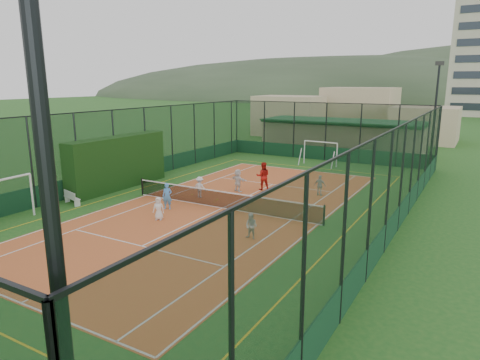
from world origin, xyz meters
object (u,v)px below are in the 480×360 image
object	(u,v)px
floodlight_ne	(434,118)
child_far_right	(320,185)
clubhouse	(342,136)
child_far_left	(200,187)
floodlight_se	(65,352)
coach	(263,176)
futsal_goal_far	(320,154)
child_far_back	(238,180)
child_near_right	(251,226)
futsal_goal_near	(2,203)
child_near_mid	(167,196)
white_bench	(72,197)
child_near_left	(159,208)

from	to	relation	value
floodlight_ne	child_far_right	bearing A→B (deg)	-113.30
clubhouse	child_far_left	xyz separation A→B (m)	(-2.33, -20.80, -0.93)
floodlight_se	coach	xyz separation A→B (m)	(-8.52, 21.37, -3.22)
child_far_right	child_far_left	bearing A→B (deg)	38.63
floodlight_se	futsal_goal_far	distance (m)	32.35
child_far_back	futsal_goal_far	bearing A→B (deg)	-78.98
futsal_goal_far	coach	world-z (taller)	futsal_goal_far
child_near_right	child_far_back	size ratio (longest dim) A/B	0.82
floodlight_se	futsal_goal_near	distance (m)	18.92
child_near_mid	child_far_back	distance (m)	5.39
white_bench	child_far_right	bearing A→B (deg)	52.88
white_bench	child_far_back	bearing A→B (deg)	62.34
child_far_back	white_bench	bearing A→B (deg)	65.81
floodlight_ne	futsal_goal_far	size ratio (longest dim) A/B	2.74
floodlight_se	white_bench	xyz separation A→B (m)	(-16.40, 13.05, -3.72)
floodlight_se	clubhouse	distance (m)	39.63
white_bench	child_far_back	size ratio (longest dim) A/B	1.01
floodlight_ne	child_near_left	world-z (taller)	floodlight_ne
floodlight_se	child_far_left	bearing A→B (deg)	121.55
child_far_left	child_far_back	size ratio (longest dim) A/B	0.90
floodlight_ne	clubhouse	size ratio (longest dim) A/B	0.54
child_near_right	child_far_right	size ratio (longest dim) A/B	0.93
floodlight_se	child_near_mid	xyz separation A→B (m)	(-11.11, 15.00, -3.40)
child_near_left	child_far_right	distance (m)	10.10
child_far_right	child_far_back	bearing A→B (deg)	23.68
child_near_right	child_far_left	xyz separation A→B (m)	(-5.93, 4.53, 0.06)
coach	child_near_right	bearing A→B (deg)	82.78
clubhouse	child_far_right	size ratio (longest dim) A/B	12.13
floodlight_se	child_near_left	size ratio (longest dim) A/B	7.08
floodlight_se	child_far_left	world-z (taller)	floodlight_se
floodlight_ne	white_bench	distance (m)	26.24
child_near_mid	child_near_left	bearing A→B (deg)	-90.32
child_far_left	child_far_back	xyz separation A→B (m)	(1.24, 2.41, 0.07)
floodlight_ne	futsal_goal_near	world-z (taller)	floodlight_ne
clubhouse	futsal_goal_near	world-z (taller)	clubhouse
child_near_left	coach	distance (m)	8.24
child_near_left	child_far_left	xyz separation A→B (m)	(-0.62, 4.47, 0.06)
child_near_left	futsal_goal_far	bearing A→B (deg)	60.90
floodlight_se	child_near_right	bearing A→B (deg)	110.63
futsal_goal_far	child_near_left	xyz separation A→B (m)	(-2.14, -17.82, -0.38)
white_bench	child_near_right	xyz separation A→B (m)	(11.40, 0.22, 0.19)
child_near_mid	child_far_right	bearing A→B (deg)	21.69
white_bench	coach	bearing A→B (deg)	62.04
child_near_left	child_near_mid	size ratio (longest dim) A/B	0.81
child_far_left	child_far_right	bearing A→B (deg)	-153.31
floodlight_ne	child_near_left	distance (m)	22.66
child_far_back	floodlight_ne	bearing A→B (deg)	-107.77
child_near_mid	coach	size ratio (longest dim) A/B	0.80
floodlight_se	clubhouse	size ratio (longest dim) A/B	0.54
futsal_goal_near	child_far_left	bearing A→B (deg)	-35.36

